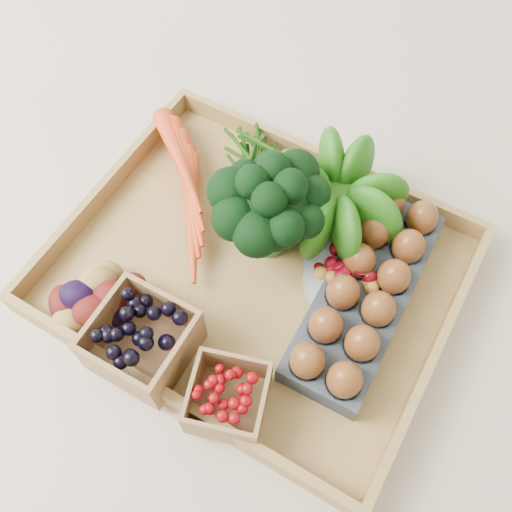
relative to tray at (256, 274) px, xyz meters
The scene contains 10 objects.
ground 0.01m from the tray, ahead, with size 4.00×4.00×0.00m, color beige.
tray is the anchor object (origin of this frame).
carrots 0.17m from the tray, 158.26° to the left, with size 0.22×0.16×0.05m, color red, non-canonical shape.
lettuce 0.16m from the tray, 67.14° to the left, with size 0.14×0.14×0.14m, color #18520C.
broccoli 0.09m from the tray, 96.91° to the left, with size 0.16×0.16×0.13m, color black, non-canonical shape.
cherry_bowl 0.14m from the tray, 23.77° to the left, with size 0.14×0.14×0.04m, color #8C9EA5.
egg_carton 0.16m from the tray, 12.78° to the left, with size 0.11×0.32×0.04m, color #394148.
potatoes 0.23m from the tray, 134.98° to the right, with size 0.14×0.14×0.08m, color #420E0A, non-canonical shape.
punnet_blackberry 0.20m from the tray, 110.00° to the right, with size 0.12×0.12×0.08m, color black.
punnet_raspberry 0.20m from the tray, 69.92° to the right, with size 0.09×0.09×0.06m, color maroon.
Camera 1 is at (0.19, -0.34, 0.75)m, focal length 40.00 mm.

